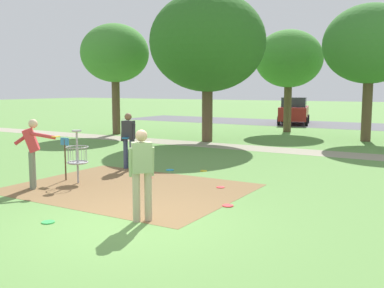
{
  "coord_description": "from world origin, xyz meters",
  "views": [
    {
      "loc": [
        5.0,
        -6.16,
        2.46
      ],
      "look_at": [
        -0.91,
        3.8,
        1.0
      ],
      "focal_mm": 41.6,
      "sensor_mm": 36.0,
      "label": 1
    }
  ],
  "objects_px": {
    "frisbee_by_tee": "(204,171)",
    "frisbee_mid_grass": "(220,187)",
    "player_throwing": "(128,137)",
    "tree_mid_right": "(115,54)",
    "disc_golf_basket": "(76,154)",
    "tree_near_left": "(370,44)",
    "frisbee_scattered_a": "(228,206)",
    "player_foreground_watching": "(142,170)",
    "parked_car_leftmost": "(294,111)",
    "frisbee_far_left": "(170,170)",
    "tree_near_right": "(289,59)",
    "frisbee_far_right": "(48,222)",
    "player_waiting_left": "(32,149)",
    "tree_mid_center": "(208,42)",
    "frisbee_near_basket": "(149,178)"
  },
  "relations": [
    {
      "from": "frisbee_by_tee",
      "to": "frisbee_mid_grass",
      "type": "relative_size",
      "value": 1.01
    },
    {
      "from": "player_throwing",
      "to": "tree_mid_right",
      "type": "xyz_separation_m",
      "value": [
        -7.16,
        7.87,
        3.29
      ]
    },
    {
      "from": "disc_golf_basket",
      "to": "frisbee_by_tee",
      "type": "bearing_deg",
      "value": 56.63
    },
    {
      "from": "tree_near_left",
      "to": "frisbee_scattered_a",
      "type": "bearing_deg",
      "value": -91.84
    },
    {
      "from": "player_foreground_watching",
      "to": "parked_car_leftmost",
      "type": "distance_m",
      "value": 23.99
    },
    {
      "from": "frisbee_mid_grass",
      "to": "frisbee_far_left",
      "type": "bearing_deg",
      "value": 150.96
    },
    {
      "from": "parked_car_leftmost",
      "to": "tree_near_right",
      "type": "bearing_deg",
      "value": -75.8
    },
    {
      "from": "frisbee_far_right",
      "to": "tree_near_right",
      "type": "xyz_separation_m",
      "value": [
        -1.85,
        18.83,
        4.05
      ]
    },
    {
      "from": "frisbee_scattered_a",
      "to": "parked_car_leftmost",
      "type": "relative_size",
      "value": 0.05
    },
    {
      "from": "player_waiting_left",
      "to": "tree_mid_right",
      "type": "xyz_separation_m",
      "value": [
        -6.83,
        11.17,
        3.27
      ]
    },
    {
      "from": "tree_near_left",
      "to": "frisbee_mid_grass",
      "type": "bearing_deg",
      "value": -96.38
    },
    {
      "from": "disc_golf_basket",
      "to": "tree_mid_center",
      "type": "xyz_separation_m",
      "value": [
        -1.46,
        9.73,
        3.76
      ]
    },
    {
      "from": "player_throwing",
      "to": "frisbee_mid_grass",
      "type": "height_order",
      "value": "player_throwing"
    },
    {
      "from": "tree_near_right",
      "to": "frisbee_by_tee",
      "type": "bearing_deg",
      "value": -82.01
    },
    {
      "from": "frisbee_near_basket",
      "to": "tree_mid_right",
      "type": "relative_size",
      "value": 0.04
    },
    {
      "from": "frisbee_by_tee",
      "to": "parked_car_leftmost",
      "type": "bearing_deg",
      "value": 99.91
    },
    {
      "from": "frisbee_near_basket",
      "to": "tree_near_right",
      "type": "bearing_deg",
      "value": 93.98
    },
    {
      "from": "tree_mid_right",
      "to": "player_waiting_left",
      "type": "bearing_deg",
      "value": -58.57
    },
    {
      "from": "player_throwing",
      "to": "tree_near_right",
      "type": "height_order",
      "value": "tree_near_right"
    },
    {
      "from": "tree_near_right",
      "to": "tree_mid_center",
      "type": "bearing_deg",
      "value": -105.13
    },
    {
      "from": "frisbee_far_right",
      "to": "disc_golf_basket",
      "type": "bearing_deg",
      "value": 126.73
    },
    {
      "from": "player_foreground_watching",
      "to": "player_waiting_left",
      "type": "relative_size",
      "value": 1.0
    },
    {
      "from": "frisbee_near_basket",
      "to": "tree_near_left",
      "type": "bearing_deg",
      "value": 73.46
    },
    {
      "from": "frisbee_scattered_a",
      "to": "tree_near_right",
      "type": "xyz_separation_m",
      "value": [
        -4.18,
        16.1,
        4.05
      ]
    },
    {
      "from": "tree_near_right",
      "to": "player_throwing",
      "type": "bearing_deg",
      "value": -91.46
    },
    {
      "from": "player_waiting_left",
      "to": "player_foreground_watching",
      "type": "bearing_deg",
      "value": -11.66
    },
    {
      "from": "frisbee_near_basket",
      "to": "frisbee_far_right",
      "type": "bearing_deg",
      "value": -78.91
    },
    {
      "from": "player_foreground_watching",
      "to": "frisbee_mid_grass",
      "type": "relative_size",
      "value": 8.4
    },
    {
      "from": "frisbee_near_basket",
      "to": "frisbee_mid_grass",
      "type": "height_order",
      "value": "same"
    },
    {
      "from": "frisbee_by_tee",
      "to": "tree_mid_right",
      "type": "height_order",
      "value": "tree_mid_right"
    },
    {
      "from": "frisbee_near_basket",
      "to": "parked_car_leftmost",
      "type": "distance_m",
      "value": 20.42
    },
    {
      "from": "player_waiting_left",
      "to": "tree_near_left",
      "type": "xyz_separation_m",
      "value": [
        5.3,
        14.59,
        3.45
      ]
    },
    {
      "from": "frisbee_far_left",
      "to": "tree_near_right",
      "type": "bearing_deg",
      "value": 93.72
    },
    {
      "from": "tree_mid_center",
      "to": "player_foreground_watching",
      "type": "bearing_deg",
      "value": -66.71
    },
    {
      "from": "player_waiting_left",
      "to": "tree_mid_center",
      "type": "distance_m",
      "value": 11.36
    },
    {
      "from": "frisbee_far_left",
      "to": "frisbee_scattered_a",
      "type": "xyz_separation_m",
      "value": [
        3.31,
        -2.8,
        0.0
      ]
    },
    {
      "from": "player_throwing",
      "to": "frisbee_far_left",
      "type": "xyz_separation_m",
      "value": [
        1.22,
        0.44,
        -0.96
      ]
    },
    {
      "from": "player_throwing",
      "to": "tree_near_left",
      "type": "xyz_separation_m",
      "value": [
        4.97,
        11.29,
        3.46
      ]
    },
    {
      "from": "tree_near_left",
      "to": "player_throwing",
      "type": "bearing_deg",
      "value": -113.75
    },
    {
      "from": "frisbee_far_left",
      "to": "player_foreground_watching",
      "type": "bearing_deg",
      "value": -62.11
    },
    {
      "from": "parked_car_leftmost",
      "to": "frisbee_by_tee",
      "type": "bearing_deg",
      "value": -80.09
    },
    {
      "from": "tree_mid_right",
      "to": "frisbee_near_basket",
      "type": "bearing_deg",
      "value": -45.64
    },
    {
      "from": "frisbee_mid_grass",
      "to": "frisbee_far_left",
      "type": "xyz_separation_m",
      "value": [
        -2.39,
        1.33,
        0.0
      ]
    },
    {
      "from": "frisbee_mid_grass",
      "to": "tree_near_right",
      "type": "bearing_deg",
      "value": 102.54
    },
    {
      "from": "frisbee_mid_grass",
      "to": "tree_mid_center",
      "type": "bearing_deg",
      "value": 120.74
    },
    {
      "from": "frisbee_by_tee",
      "to": "frisbee_mid_grass",
      "type": "xyz_separation_m",
      "value": [
        1.44,
        -1.72,
        0.0
      ]
    },
    {
      "from": "frisbee_mid_grass",
      "to": "tree_near_right",
      "type": "relative_size",
      "value": 0.04
    },
    {
      "from": "frisbee_scattered_a",
      "to": "tree_mid_center",
      "type": "relative_size",
      "value": 0.03
    },
    {
      "from": "parked_car_leftmost",
      "to": "frisbee_far_right",
      "type": "bearing_deg",
      "value": -82.37
    },
    {
      "from": "tree_mid_center",
      "to": "parked_car_leftmost",
      "type": "distance_m",
      "value": 12.49
    }
  ]
}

